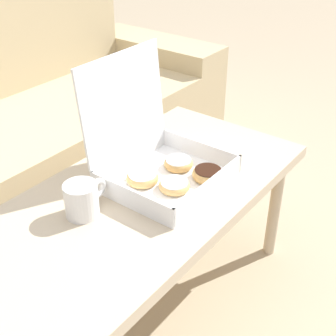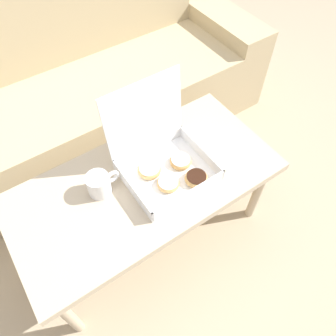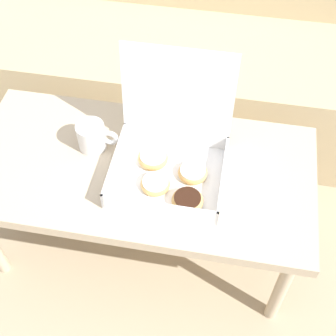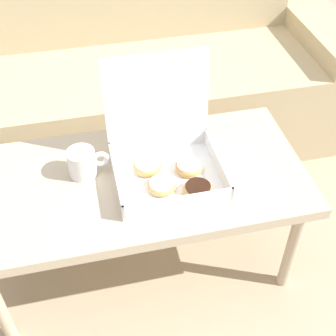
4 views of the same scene
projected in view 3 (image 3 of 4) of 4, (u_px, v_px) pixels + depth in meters
The scene contains 5 objects.
ground_plane at pixel (148, 227), 1.95m from camera, with size 12.00×12.00×0.00m, color tan.
couch at pixel (180, 49), 2.18m from camera, with size 2.37×0.76×0.96m.
coffee_table at pixel (141, 175), 1.58m from camera, with size 1.15×0.56×0.48m.
pastry_box at pixel (172, 158), 1.48m from camera, with size 0.36×0.34×0.37m.
coffee_mug at pixel (93, 136), 1.56m from camera, with size 0.14×0.09×0.10m.
Camera 3 is at (0.26, -1.00, 1.67)m, focal length 50.00 mm.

